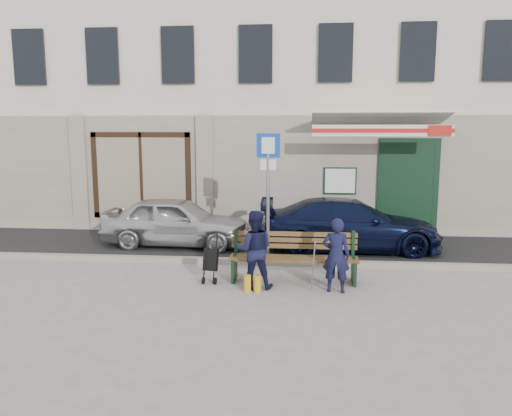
# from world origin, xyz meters

# --- Properties ---
(ground) EXTENTS (80.00, 80.00, 0.00)m
(ground) POSITION_xyz_m (0.00, 0.00, 0.00)
(ground) COLOR #9E9991
(ground) RESTS_ON ground
(asphalt_lane) EXTENTS (60.00, 3.20, 0.01)m
(asphalt_lane) POSITION_xyz_m (0.00, 3.10, 0.01)
(asphalt_lane) COLOR #282828
(asphalt_lane) RESTS_ON ground
(curb) EXTENTS (60.00, 0.18, 0.12)m
(curb) POSITION_xyz_m (0.00, 1.50, 0.06)
(curb) COLOR #9E9384
(curb) RESTS_ON ground
(building) EXTENTS (20.00, 8.27, 10.00)m
(building) POSITION_xyz_m (0.01, 8.45, 4.97)
(building) COLOR beige
(building) RESTS_ON ground
(car_silver) EXTENTS (3.62, 1.58, 1.22)m
(car_silver) POSITION_xyz_m (-1.79, 3.04, 0.61)
(car_silver) COLOR silver
(car_silver) RESTS_ON ground
(car_navy) EXTENTS (4.28, 1.91, 1.22)m
(car_navy) POSITION_xyz_m (2.41, 2.98, 0.61)
(car_navy) COLOR black
(car_navy) RESTS_ON ground
(parking_sign) EXTENTS (0.51, 0.13, 2.75)m
(parking_sign) POSITION_xyz_m (0.55, 1.91, 1.85)
(parking_sign) COLOR gray
(parking_sign) RESTS_ON ground
(bench) EXTENTS (2.40, 1.17, 0.98)m
(bench) POSITION_xyz_m (1.09, 0.40, 0.46)
(bench) COLOR brown
(bench) RESTS_ON ground
(man) EXTENTS (0.53, 0.39, 1.33)m
(man) POSITION_xyz_m (1.89, -0.14, 0.66)
(man) COLOR #121433
(man) RESTS_ON ground
(woman) EXTENTS (0.72, 0.57, 1.42)m
(woman) POSITION_xyz_m (0.44, -0.03, 0.71)
(woman) COLOR #121433
(woman) RESTS_ON ground
(stroller) EXTENTS (0.29, 0.40, 0.90)m
(stroller) POSITION_xyz_m (-0.41, 0.26, 0.40)
(stroller) COLOR black
(stroller) RESTS_ON ground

